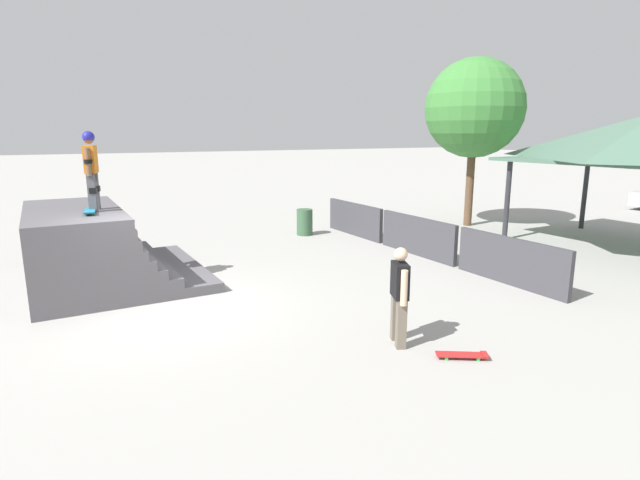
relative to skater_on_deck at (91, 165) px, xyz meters
name	(u,v)px	position (x,y,z in m)	size (l,w,h in m)	color
ground_plane	(161,307)	(1.86, 0.83, -2.63)	(160.00, 160.00, 0.00)	#A3A09B
quarter_pipe_ramp	(92,251)	(-0.47, -0.11, -1.88)	(4.10, 3.55, 1.70)	#565459
skater_on_deck	(91,165)	(0.00, 0.00, 0.00)	(0.70, 0.33, 1.63)	#4C4C51
skateboard_on_deck	(90,211)	(0.40, -0.14, -0.88)	(0.87, 0.30, 0.09)	green
bystander_walking	(400,291)	(5.43, 3.76, -1.76)	(0.61, 0.36, 1.57)	#6B6051
skateboard_on_ground	(464,355)	(6.35, 4.28, -2.57)	(0.58, 0.74, 0.09)	green
barrier_fence	(417,236)	(0.96, 7.90, -2.11)	(9.20, 0.12, 1.05)	#3D3D42
tree_far_back	(475,109)	(-1.63, 12.45, 1.48)	(3.41, 3.41, 5.83)	brown
trash_bin	(305,222)	(-2.98, 6.49, -2.21)	(0.52, 0.52, 0.85)	#385B3D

